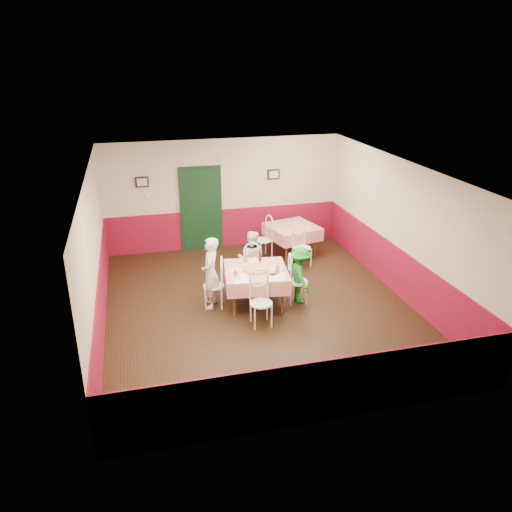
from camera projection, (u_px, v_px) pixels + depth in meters
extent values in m
plane|color=black|center=(258.00, 306.00, 10.06)|extent=(7.00, 7.00, 0.00)
plane|color=white|center=(258.00, 169.00, 9.00)|extent=(7.00, 7.00, 0.00)
cube|color=beige|center=(224.00, 194.00, 12.67)|extent=(6.00, 0.10, 2.80)
cube|color=beige|center=(326.00, 335.00, 6.39)|extent=(6.00, 0.10, 2.80)
cube|color=beige|center=(95.00, 256.00, 8.85)|extent=(0.10, 7.00, 2.80)
cube|color=beige|center=(400.00, 229.00, 10.21)|extent=(0.10, 7.00, 2.80)
cube|color=maroon|center=(225.00, 228.00, 13.00)|extent=(6.00, 0.03, 1.00)
cube|color=maroon|center=(322.00, 391.00, 6.75)|extent=(6.00, 0.03, 1.00)
cube|color=maroon|center=(102.00, 301.00, 9.19)|extent=(0.03, 7.00, 1.00)
cube|color=maroon|center=(394.00, 269.00, 10.55)|extent=(0.03, 7.00, 1.00)
cube|color=black|center=(201.00, 210.00, 12.62)|extent=(0.96, 0.06, 2.10)
cube|color=black|center=(142.00, 182.00, 12.00)|extent=(0.32, 0.03, 0.26)
cube|color=black|center=(274.00, 174.00, 12.75)|extent=(0.32, 0.03, 0.26)
cube|color=white|center=(147.00, 196.00, 12.15)|extent=(0.10, 0.03, 0.10)
cube|color=red|center=(256.00, 287.00, 10.02)|extent=(1.38, 1.38, 0.77)
cube|color=red|center=(292.00, 240.00, 12.50)|extent=(1.36, 1.36, 0.77)
cylinder|color=#B74723|center=(256.00, 270.00, 9.83)|extent=(0.51, 0.51, 0.03)
cylinder|color=white|center=(235.00, 270.00, 9.83)|extent=(0.28, 0.28, 0.01)
cylinder|color=white|center=(277.00, 268.00, 9.91)|extent=(0.28, 0.28, 0.01)
cylinder|color=white|center=(253.00, 261.00, 10.24)|extent=(0.28, 0.28, 0.01)
cylinder|color=#BF7219|center=(236.00, 273.00, 9.56)|extent=(0.08, 0.08, 0.13)
cylinder|color=#BF7219|center=(278.00, 270.00, 9.68)|extent=(0.10, 0.10, 0.16)
cylinder|color=#BF7219|center=(246.00, 258.00, 10.22)|extent=(0.09, 0.09, 0.15)
cylinder|color=#381C0A|center=(260.00, 256.00, 10.22)|extent=(0.07, 0.07, 0.22)
cylinder|color=silver|center=(235.00, 278.00, 9.41)|extent=(0.04, 0.04, 0.09)
cylinder|color=silver|center=(238.00, 279.00, 9.37)|extent=(0.04, 0.04, 0.09)
cylinder|color=#B23319|center=(235.00, 276.00, 9.50)|extent=(0.04, 0.04, 0.09)
cube|color=white|center=(241.00, 279.00, 9.47)|extent=(0.30, 0.40, 0.00)
cube|color=white|center=(277.00, 276.00, 9.57)|extent=(0.42, 0.48, 0.00)
cube|color=black|center=(273.00, 274.00, 9.64)|extent=(0.12, 0.10, 0.02)
imported|color=gray|center=(211.00, 273.00, 9.80)|extent=(0.50, 0.62, 1.46)
imported|color=gray|center=(251.00, 258.00, 10.76)|extent=(0.72, 0.63, 1.25)
imported|color=gray|center=(300.00, 275.00, 10.04)|extent=(0.45, 0.77, 1.18)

